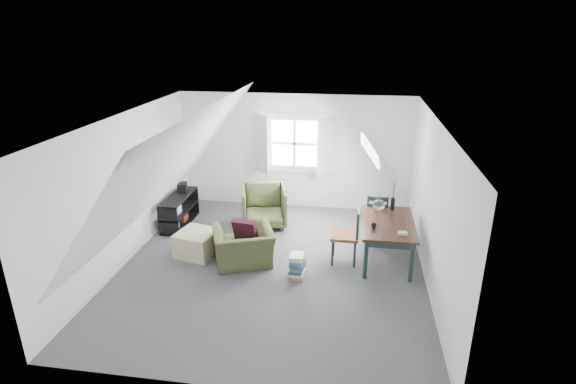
% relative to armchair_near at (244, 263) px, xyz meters
% --- Properties ---
extents(floor, '(5.50, 5.50, 0.00)m').
position_rel_armchair_near_xyz_m(floor, '(0.51, -0.03, 0.00)').
color(floor, '#4C4C51').
rests_on(floor, ground).
extents(ceiling, '(5.50, 5.50, 0.00)m').
position_rel_armchair_near_xyz_m(ceiling, '(0.51, -0.03, 2.50)').
color(ceiling, white).
rests_on(ceiling, wall_back).
extents(wall_back, '(5.00, 0.00, 5.00)m').
position_rel_armchair_near_xyz_m(wall_back, '(0.51, 2.72, 1.25)').
color(wall_back, white).
rests_on(wall_back, ground).
extents(wall_front, '(5.00, 0.00, 5.00)m').
position_rel_armchair_near_xyz_m(wall_front, '(0.51, -2.78, 1.25)').
color(wall_front, white).
rests_on(wall_front, ground).
extents(wall_left, '(0.00, 5.50, 5.50)m').
position_rel_armchair_near_xyz_m(wall_left, '(-1.99, -0.03, 1.25)').
color(wall_left, white).
rests_on(wall_left, ground).
extents(wall_right, '(0.00, 5.50, 5.50)m').
position_rel_armchair_near_xyz_m(wall_right, '(3.01, -0.03, 1.25)').
color(wall_right, white).
rests_on(wall_right, ground).
extents(slope_left, '(3.19, 5.50, 4.48)m').
position_rel_armchair_near_xyz_m(slope_left, '(-1.04, -0.03, 1.78)').
color(slope_left, white).
rests_on(slope_left, wall_left).
extents(slope_right, '(3.19, 5.50, 4.48)m').
position_rel_armchair_near_xyz_m(slope_right, '(2.06, -0.03, 1.78)').
color(slope_right, white).
rests_on(slope_right, wall_right).
extents(dormer_window, '(1.71, 0.35, 1.30)m').
position_rel_armchair_near_xyz_m(dormer_window, '(0.51, 2.65, 1.45)').
color(dormer_window, white).
rests_on(dormer_window, wall_back).
extents(skylight, '(0.35, 0.75, 0.47)m').
position_rel_armchair_near_xyz_m(skylight, '(2.06, 1.27, 1.75)').
color(skylight, white).
rests_on(skylight, slope_right).
extents(armchair_near, '(1.22, 1.15, 0.64)m').
position_rel_armchair_near_xyz_m(armchair_near, '(0.00, 0.00, 0.00)').
color(armchair_near, '#424B26').
rests_on(armchair_near, floor).
extents(armchair_far, '(1.06, 1.08, 0.81)m').
position_rel_armchair_near_xyz_m(armchair_far, '(0.03, 1.60, 0.00)').
color(armchair_far, '#424B26').
rests_on(armchair_far, floor).
extents(throw_pillow, '(0.42, 0.28, 0.41)m').
position_rel_armchair_near_xyz_m(throw_pillow, '(0.00, 0.15, 0.56)').
color(throw_pillow, '#360E1F').
rests_on(throw_pillow, armchair_near).
extents(ottoman, '(0.77, 0.77, 0.43)m').
position_rel_armchair_near_xyz_m(ottoman, '(-0.89, 0.20, 0.21)').
color(ottoman, '#BEAF8E').
rests_on(ottoman, floor).
extents(dining_table, '(0.87, 1.45, 0.72)m').
position_rel_armchair_near_xyz_m(dining_table, '(2.41, 0.48, 0.63)').
color(dining_table, black).
rests_on(dining_table, floor).
extents(demijohn, '(0.22, 0.22, 0.31)m').
position_rel_armchair_near_xyz_m(demijohn, '(2.26, 0.93, 0.85)').
color(demijohn, silver).
rests_on(demijohn, dining_table).
extents(vase_twigs, '(0.07, 0.08, 0.57)m').
position_rel_armchair_near_xyz_m(vase_twigs, '(2.51, 1.03, 0.85)').
color(vase_twigs, black).
rests_on(vase_twigs, dining_table).
extents(cup, '(0.10, 0.10, 0.08)m').
position_rel_armchair_near_xyz_m(cup, '(2.16, 0.18, 0.72)').
color(cup, black).
rests_on(cup, dining_table).
extents(paper_box, '(0.14, 0.10, 0.04)m').
position_rel_armchair_near_xyz_m(paper_box, '(2.61, 0.03, 0.75)').
color(paper_box, white).
rests_on(paper_box, dining_table).
extents(dining_chair_far, '(0.43, 0.43, 0.92)m').
position_rel_armchair_near_xyz_m(dining_chair_far, '(2.25, 1.29, 0.48)').
color(dining_chair_far, brown).
rests_on(dining_chair_far, floor).
extents(dining_chair_near, '(0.46, 0.46, 0.98)m').
position_rel_armchair_near_xyz_m(dining_chair_near, '(1.73, 0.33, 0.51)').
color(dining_chair_near, brown).
rests_on(dining_chair_near, floor).
extents(media_shelf, '(0.40, 1.20, 0.61)m').
position_rel_armchair_near_xyz_m(media_shelf, '(-1.68, 1.35, 0.28)').
color(media_shelf, black).
rests_on(media_shelf, floor).
extents(electronics_box, '(0.23, 0.28, 0.20)m').
position_rel_armchair_near_xyz_m(electronics_box, '(-1.68, 1.64, 0.70)').
color(electronics_box, black).
rests_on(electronics_box, media_shelf).
extents(magazine_stack, '(0.29, 0.35, 0.39)m').
position_rel_armchair_near_xyz_m(magazine_stack, '(0.96, -0.30, 0.20)').
color(magazine_stack, '#B29933').
rests_on(magazine_stack, floor).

